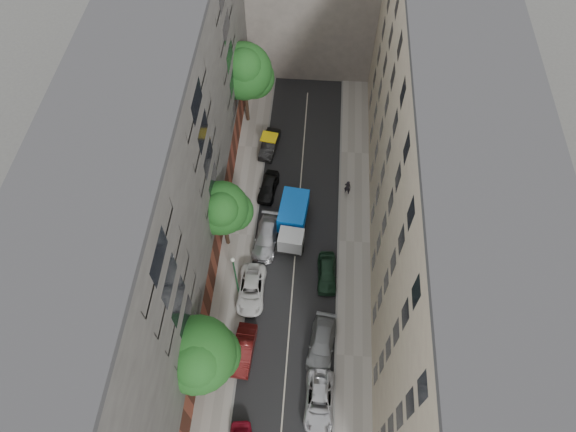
# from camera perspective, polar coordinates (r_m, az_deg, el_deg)

# --- Properties ---
(ground) EXTENTS (120.00, 120.00, 0.00)m
(ground) POSITION_cam_1_polar(r_m,az_deg,el_deg) (48.95, 0.93, -2.53)
(ground) COLOR #4C4C49
(ground) RESTS_ON ground
(road_surface) EXTENTS (8.00, 44.00, 0.02)m
(road_surface) POSITION_cam_1_polar(r_m,az_deg,el_deg) (48.94, 0.93, -2.52)
(road_surface) COLOR black
(road_surface) RESTS_ON ground
(sidewalk_left) EXTENTS (3.00, 44.00, 0.15)m
(sidewalk_left) POSITION_cam_1_polar(r_m,az_deg,el_deg) (49.32, -5.46, -2.06)
(sidewalk_left) COLOR gray
(sidewalk_left) RESTS_ON ground
(sidewalk_right) EXTENTS (3.00, 44.00, 0.15)m
(sidewalk_right) POSITION_cam_1_polar(r_m,az_deg,el_deg) (49.07, 7.36, -2.88)
(sidewalk_right) COLOR gray
(sidewalk_right) RESTS_ON ground
(building_left) EXTENTS (8.00, 44.00, 20.00)m
(building_left) POSITION_cam_1_polar(r_m,az_deg,el_deg) (42.42, -13.94, 5.43)
(building_left) COLOR #474542
(building_left) RESTS_ON ground
(building_right) EXTENTS (8.00, 44.00, 20.00)m
(building_right) POSITION_cam_1_polar(r_m,az_deg,el_deg) (41.85, 16.36, 3.59)
(building_right) COLOR #BDB093
(building_right) RESTS_ON ground
(tarp_truck) EXTENTS (2.95, 6.27, 2.80)m
(tarp_truck) POSITION_cam_1_polar(r_m,az_deg,el_deg) (48.20, 0.53, -0.49)
(tarp_truck) COLOR black
(tarp_truck) RESTS_ON ground
(car_left_1) EXTENTS (1.90, 4.62, 1.49)m
(car_left_1) POSITION_cam_1_polar(r_m,az_deg,el_deg) (43.77, -4.96, -14.60)
(car_left_1) COLOR #4B0F0F
(car_left_1) RESTS_ON ground
(car_left_2) EXTENTS (2.39, 5.08, 1.40)m
(car_left_2) POSITION_cam_1_polar(r_m,az_deg,el_deg) (45.80, -4.11, -8.15)
(car_left_2) COLOR silver
(car_left_2) RESTS_ON ground
(car_left_3) EXTENTS (2.58, 5.34, 1.50)m
(car_left_3) POSITION_cam_1_polar(r_m,az_deg,el_deg) (48.18, -2.43, -2.39)
(car_left_3) COLOR #B1B1B6
(car_left_3) RESTS_ON ground
(car_left_4) EXTENTS (2.17, 4.22, 1.37)m
(car_left_4) POSITION_cam_1_polar(r_m,az_deg,el_deg) (51.53, -2.20, 3.25)
(car_left_4) COLOR black
(car_left_4) RESTS_ON ground
(car_left_5) EXTENTS (2.13, 4.48, 1.42)m
(car_left_5) POSITION_cam_1_polar(r_m,az_deg,el_deg) (55.03, -2.06, 7.97)
(car_left_5) COLOR black
(car_left_5) RESTS_ON ground
(car_right_0) EXTENTS (2.33, 5.00, 1.39)m
(car_right_0) POSITION_cam_1_polar(r_m,az_deg,el_deg) (42.62, 3.50, -19.85)
(car_right_0) COLOR silver
(car_right_0) RESTS_ON ground
(car_right_1) EXTENTS (2.62, 5.23, 1.46)m
(car_right_1) POSITION_cam_1_polar(r_m,az_deg,el_deg) (43.90, 3.77, -13.96)
(car_right_1) COLOR slate
(car_right_1) RESTS_ON ground
(car_right_2) EXTENTS (1.85, 4.28, 1.44)m
(car_right_2) POSITION_cam_1_polar(r_m,az_deg,el_deg) (46.51, 4.35, -6.34)
(car_right_2) COLOR black
(car_right_2) RESTS_ON ground
(tree_near) EXTENTS (5.89, 5.70, 8.48)m
(tree_near) POSITION_cam_1_polar(r_m,az_deg,el_deg) (38.86, -9.86, -15.14)
(tree_near) COLOR #382619
(tree_near) RESTS_ON sidewalk_left
(tree_mid) EXTENTS (5.01, 4.70, 8.39)m
(tree_mid) POSITION_cam_1_polar(r_m,az_deg,el_deg) (44.06, -7.27, 0.64)
(tree_mid) COLOR #382619
(tree_mid) RESTS_ON sidewalk_left
(tree_far) EXTENTS (5.96, 5.79, 9.98)m
(tree_far) POSITION_cam_1_polar(r_m,az_deg,el_deg) (53.70, -4.84, 15.50)
(tree_far) COLOR #382619
(tree_far) RESTS_ON sidewalk_left
(lamp_post) EXTENTS (0.36, 0.36, 6.21)m
(lamp_post) POSITION_cam_1_polar(r_m,az_deg,el_deg) (42.95, -5.91, -6.26)
(lamp_post) COLOR #18562C
(lamp_post) RESTS_ON sidewalk_left
(pedestrian) EXTENTS (0.76, 0.60, 1.82)m
(pedestrian) POSITION_cam_1_polar(r_m,az_deg,el_deg) (51.34, 6.63, 3.19)
(pedestrian) COLOR black
(pedestrian) RESTS_ON sidewalk_right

